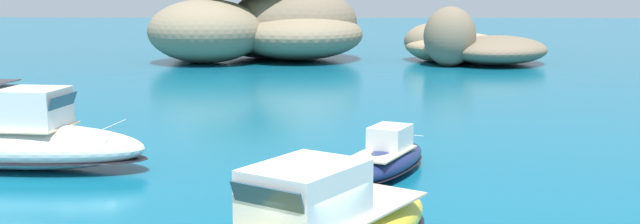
{
  "coord_description": "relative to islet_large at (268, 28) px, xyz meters",
  "views": [
    {
      "loc": [
        0.61,
        -16.51,
        7.06
      ],
      "look_at": [
        -0.45,
        15.88,
        1.76
      ],
      "focal_mm": 40.72,
      "sensor_mm": 36.0,
      "label": 1
    }
  ],
  "objects": [
    {
      "name": "islet_large",
      "position": [
        0.0,
        0.0,
        0.0
      ],
      "size": [
        23.65,
        21.12,
        8.92
      ],
      "color": "#756651",
      "rests_on": "ground"
    },
    {
      "name": "islet_small",
      "position": [
        20.66,
        -2.65,
        -1.71
      ],
      "size": [
        17.34,
        17.53,
        5.84
      ],
      "color": "#756651",
      "rests_on": "ground"
    },
    {
      "name": "motorboat_navy",
      "position": [
        9.93,
        -50.39,
        -2.78
      ],
      "size": [
        4.46,
        6.68,
        1.91
      ],
      "color": "navy",
      "rests_on": "ground"
    },
    {
      "name": "motorboat_white",
      "position": [
        -5.14,
        -49.75,
        -2.31
      ],
      "size": [
        11.49,
        4.42,
        3.51
      ],
      "color": "white",
      "rests_on": "ground"
    }
  ]
}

